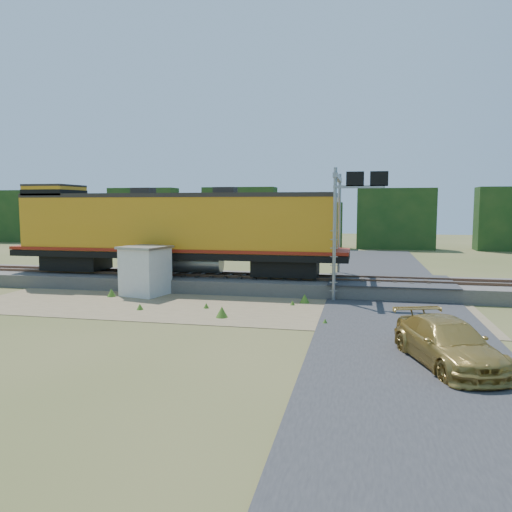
% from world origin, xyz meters
% --- Properties ---
extents(ground, '(140.00, 140.00, 0.00)m').
position_xyz_m(ground, '(0.00, 0.00, 0.00)').
color(ground, '#475123').
rests_on(ground, ground).
extents(ballast, '(70.00, 5.00, 0.80)m').
position_xyz_m(ballast, '(0.00, 6.00, 0.40)').
color(ballast, slate).
rests_on(ballast, ground).
extents(rails, '(70.00, 1.54, 0.16)m').
position_xyz_m(rails, '(0.00, 6.00, 0.88)').
color(rails, brown).
rests_on(rails, ballast).
extents(dirt_shoulder, '(26.00, 8.00, 0.03)m').
position_xyz_m(dirt_shoulder, '(-2.00, 0.50, 0.01)').
color(dirt_shoulder, '#8C7754').
rests_on(dirt_shoulder, ground).
extents(road, '(7.00, 66.00, 0.86)m').
position_xyz_m(road, '(7.00, 0.74, 0.09)').
color(road, '#38383A').
rests_on(road, ground).
extents(tree_line_north, '(130.00, 3.00, 6.50)m').
position_xyz_m(tree_line_north, '(0.00, 38.00, 3.07)').
color(tree_line_north, '#163814').
rests_on(tree_line_north, ground).
extents(weed_clumps, '(15.00, 6.20, 0.56)m').
position_xyz_m(weed_clumps, '(-3.50, 0.10, 0.00)').
color(weed_clumps, '#467320').
rests_on(weed_clumps, ground).
extents(locomotive, '(21.57, 3.29, 5.57)m').
position_xyz_m(locomotive, '(-6.49, 6.00, 3.71)').
color(locomotive, black).
rests_on(locomotive, rails).
extents(shed, '(2.89, 2.89, 2.85)m').
position_xyz_m(shed, '(-6.86, 2.83, 1.44)').
color(shed, silver).
rests_on(shed, ground).
extents(signal_gantry, '(2.84, 6.20, 7.17)m').
position_xyz_m(signal_gantry, '(4.24, 5.33, 5.37)').
color(signal_gantry, gray).
rests_on(signal_gantry, ground).
extents(car, '(3.57, 5.54, 1.49)m').
position_xyz_m(car, '(8.08, -7.04, 0.75)').
color(car, '#AE8E40').
rests_on(car, ground).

